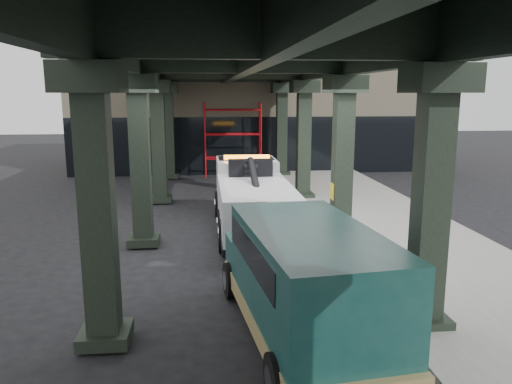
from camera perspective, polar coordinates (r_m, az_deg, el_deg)
ground at (r=13.48m, az=1.01°, el=-8.24°), size 90.00×90.00×0.00m
sidewalk at (r=16.42m, az=15.98°, el=-4.82°), size 5.00×40.00×0.15m
lane_stripe at (r=15.63m, az=6.34°, el=-5.52°), size 0.12×38.00×0.01m
viaduct at (r=14.69m, az=-1.49°, el=15.01°), size 7.40×32.00×6.40m
building at (r=32.81m, az=0.29°, el=10.39°), size 22.00×10.00×8.00m
scaffolding at (r=27.40m, az=-2.68°, el=6.24°), size 3.08×0.88×4.00m
tow_truck at (r=16.21m, az=-0.55°, el=-0.47°), size 2.31×7.55×2.47m
towed_van at (r=9.15m, az=5.57°, el=-9.94°), size 2.73×5.69×2.23m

